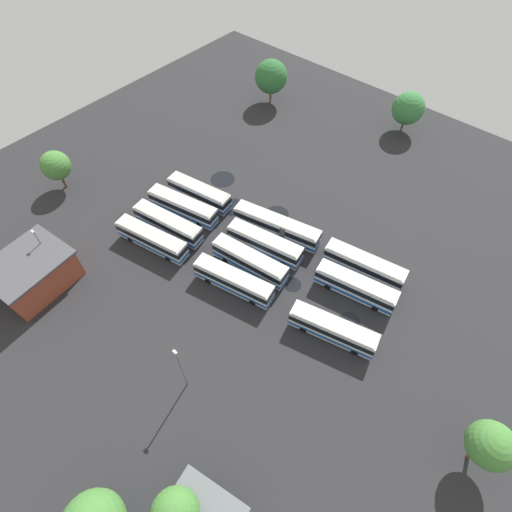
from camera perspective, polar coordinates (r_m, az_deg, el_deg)
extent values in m
plane|color=#28282B|center=(60.95, -0.02, -0.45)|extent=(108.91, 108.91, 0.00)
cube|color=silver|center=(60.19, 15.10, -1.26)|extent=(12.01, 4.34, 2.91)
cube|color=beige|center=(59.00, 15.41, -0.38)|extent=(11.52, 4.07, 0.14)
cube|color=black|center=(59.82, 15.20, -0.99)|extent=(12.08, 4.39, 0.93)
cube|color=#1E56A8|center=(60.82, 14.94, -1.71)|extent=(12.08, 4.39, 0.58)
cube|color=black|center=(60.45, 10.13, 1.37)|extent=(0.39, 1.98, 1.07)
cylinder|color=black|center=(60.86, 11.35, -1.27)|extent=(1.04, 0.46, 1.00)
cylinder|color=black|center=(62.22, 12.19, 0.16)|extent=(1.04, 0.46, 1.00)
cylinder|color=black|center=(60.34, 17.63, -4.13)|extent=(1.04, 0.46, 1.00)
cylinder|color=black|center=(61.72, 18.32, -2.62)|extent=(1.04, 0.46, 1.00)
cube|color=silver|center=(57.71, 13.97, -4.23)|extent=(11.66, 4.46, 2.91)
cube|color=beige|center=(56.48, 14.27, -3.38)|extent=(11.18, 4.18, 0.14)
cube|color=black|center=(57.33, 14.06, -3.97)|extent=(11.72, 4.50, 0.93)
cube|color=#1E56A8|center=(58.38, 13.82, -4.67)|extent=(11.72, 4.50, 0.58)
cube|color=black|center=(57.87, 8.91, -1.61)|extent=(0.42, 1.98, 1.07)
cylinder|color=black|center=(58.42, 10.16, -4.29)|extent=(1.04, 0.48, 1.00)
cylinder|color=black|center=(59.68, 11.03, -2.72)|extent=(1.04, 0.48, 1.00)
cylinder|color=black|center=(58.01, 16.55, -7.13)|extent=(1.04, 0.48, 1.00)
cylinder|color=black|center=(59.29, 17.27, -5.48)|extent=(1.04, 0.48, 1.00)
cube|color=silver|center=(53.65, 10.85, -10.18)|extent=(11.67, 5.09, 2.91)
cube|color=beige|center=(52.32, 11.10, -9.41)|extent=(11.18, 4.79, 0.14)
cube|color=black|center=(53.24, 10.92, -9.95)|extent=(11.74, 5.14, 0.93)
cube|color=#1E56A8|center=(54.36, 10.72, -10.57)|extent=(11.74, 5.14, 0.58)
cube|color=black|center=(53.66, 5.21, -7.59)|extent=(0.53, 1.95, 1.07)
cylinder|color=black|center=(54.47, 6.72, -10.33)|extent=(1.04, 0.53, 1.00)
cylinder|color=black|center=(55.52, 7.62, -8.47)|extent=(1.04, 0.53, 1.00)
cylinder|color=black|center=(54.22, 13.80, -13.12)|extent=(1.04, 0.53, 1.00)
cylinder|color=black|center=(55.27, 14.53, -11.18)|extent=(1.04, 0.53, 1.00)
cube|color=silver|center=(62.97, 2.94, 4.30)|extent=(14.28, 5.32, 2.91)
cube|color=beige|center=(61.85, 3.00, 5.24)|extent=(13.69, 5.01, 0.14)
cube|color=black|center=(62.63, 2.96, 4.59)|extent=(14.36, 5.37, 0.93)
cube|color=#1E56A8|center=(63.58, 2.91, 3.82)|extent=(14.36, 5.37, 0.58)
cube|color=black|center=(64.85, -2.64, 6.86)|extent=(0.48, 1.97, 1.07)
cube|color=#47474C|center=(62.57, 4.21, 3.79)|extent=(1.40, 2.62, 2.79)
cylinder|color=black|center=(64.57, -1.02, 4.30)|extent=(1.04, 0.50, 1.00)
cylinder|color=black|center=(65.89, -0.06, 5.58)|extent=(1.04, 0.50, 1.00)
cylinder|color=black|center=(62.21, 6.02, 1.40)|extent=(1.04, 0.50, 1.00)
cylinder|color=black|center=(63.57, 6.87, 2.78)|extent=(1.04, 0.50, 1.00)
cube|color=silver|center=(60.61, 1.26, 1.81)|extent=(12.11, 4.48, 2.91)
cube|color=beige|center=(59.43, 1.28, 2.74)|extent=(11.60, 4.20, 0.14)
cube|color=black|center=(60.25, 1.27, 2.09)|extent=(12.17, 4.53, 0.93)
cube|color=#1E56A8|center=(61.24, 1.24, 1.33)|extent=(12.17, 4.53, 0.58)
cube|color=black|center=(62.23, -3.50, 4.29)|extent=(0.41, 1.98, 1.07)
cylinder|color=black|center=(62.18, -2.22, 1.72)|extent=(1.04, 0.47, 1.00)
cylinder|color=black|center=(63.38, -1.15, 3.07)|extent=(1.04, 0.47, 1.00)
cylinder|color=black|center=(59.98, 3.76, -1.05)|extent=(1.04, 0.47, 1.00)
cylinder|color=black|center=(61.22, 4.75, 0.41)|extent=(1.04, 0.47, 1.00)
cube|color=silver|center=(58.57, -0.88, -0.70)|extent=(12.01, 3.89, 2.91)
cube|color=beige|center=(57.35, -0.90, 0.21)|extent=(11.52, 3.64, 0.14)
cube|color=black|center=(58.19, -0.89, -0.43)|extent=(12.07, 3.94, 0.93)
cube|color=#1E56A8|center=(59.22, -0.88, -1.17)|extent=(12.07, 3.94, 0.58)
cube|color=black|center=(60.40, -5.55, 2.10)|extent=(0.31, 1.99, 1.07)
cylinder|color=black|center=(60.38, -4.35, -0.59)|extent=(1.03, 0.42, 1.00)
cylinder|color=black|center=(61.44, -3.12, 0.81)|extent=(1.03, 0.42, 1.00)
cylinder|color=black|center=(57.91, 1.52, -3.78)|extent=(1.03, 0.42, 1.00)
cylinder|color=black|center=(59.01, 2.69, -2.27)|extent=(1.03, 0.42, 1.00)
cube|color=silver|center=(56.64, -3.18, -3.52)|extent=(12.08, 4.74, 2.91)
cube|color=beige|center=(55.38, -3.25, -2.64)|extent=(11.58, 4.45, 0.14)
cube|color=black|center=(56.25, -3.20, -3.25)|extent=(12.15, 4.79, 0.93)
cube|color=#1E56A8|center=(57.32, -3.15, -3.97)|extent=(12.15, 4.79, 0.58)
cube|color=black|center=(58.35, -8.19, -0.82)|extent=(0.46, 1.97, 1.07)
cylinder|color=black|center=(58.45, -6.78, -3.53)|extent=(1.04, 0.49, 1.00)
cylinder|color=black|center=(59.44, -5.60, -1.97)|extent=(1.04, 0.49, 1.00)
cylinder|color=black|center=(56.13, -0.49, -6.58)|extent=(1.04, 0.49, 1.00)
cylinder|color=black|center=(57.16, 0.62, -4.90)|extent=(1.04, 0.49, 1.00)
cube|color=silver|center=(68.63, -8.05, 8.83)|extent=(11.58, 4.18, 2.91)
cube|color=beige|center=(67.60, -8.20, 9.76)|extent=(11.10, 3.91, 0.14)
cube|color=black|center=(68.31, -8.10, 9.11)|extent=(11.64, 4.22, 0.93)
cube|color=#1E56A8|center=(69.19, -7.98, 8.34)|extent=(11.64, 4.22, 0.58)
cube|color=black|center=(71.23, -11.82, 10.71)|extent=(0.37, 1.98, 1.07)
cylinder|color=black|center=(70.70, -10.78, 8.52)|extent=(1.03, 0.45, 1.00)
cylinder|color=black|center=(71.86, -9.67, 9.61)|extent=(1.03, 0.45, 1.00)
cylinder|color=black|center=(67.25, -6.09, 6.44)|extent=(1.03, 0.45, 1.00)
cylinder|color=black|center=(68.47, -5.00, 7.61)|extent=(1.03, 0.45, 1.00)
cube|color=silver|center=(66.84, -10.32, 6.94)|extent=(12.32, 4.73, 2.91)
cube|color=beige|center=(65.78, -10.51, 7.87)|extent=(11.80, 4.44, 0.14)
cube|color=black|center=(66.51, -10.38, 7.22)|extent=(12.38, 4.78, 0.93)
cube|color=#1E56A8|center=(67.41, -10.22, 6.46)|extent=(12.38, 4.78, 0.58)
cube|color=black|center=(69.64, -14.44, 8.91)|extent=(0.45, 1.97, 1.07)
cylinder|color=black|center=(69.08, -13.22, 6.65)|extent=(1.04, 0.49, 1.00)
cylinder|color=black|center=(70.18, -12.12, 7.82)|extent=(1.04, 0.49, 1.00)
cylinder|color=black|center=(65.41, -8.09, 4.46)|extent=(1.04, 0.49, 1.00)
cylinder|color=black|center=(66.57, -7.00, 5.72)|extent=(1.04, 0.49, 1.00)
cube|color=silver|center=(64.69, -12.37, 4.51)|extent=(12.12, 4.19, 2.91)
cube|color=beige|center=(63.59, -12.60, 5.42)|extent=(11.62, 3.93, 0.14)
cube|color=black|center=(64.35, -12.44, 4.79)|extent=(12.19, 4.24, 0.93)
cube|color=#1E56A8|center=(65.28, -12.25, 4.03)|extent=(12.19, 4.24, 0.58)
cube|color=black|center=(67.63, -16.32, 6.74)|extent=(0.36, 1.98, 1.07)
cylinder|color=black|center=(67.13, -15.19, 4.37)|extent=(1.03, 0.45, 1.00)
cylinder|color=black|center=(68.07, -13.96, 5.59)|extent=(1.03, 0.45, 1.00)
cylinder|color=black|center=(63.27, -10.28, 1.83)|extent=(1.03, 0.45, 1.00)
cylinder|color=black|center=(64.27, -9.05, 3.15)|extent=(1.03, 0.45, 1.00)
cube|color=silver|center=(63.17, -14.55, 2.36)|extent=(12.13, 4.58, 2.91)
cube|color=beige|center=(62.04, -14.83, 3.26)|extent=(11.63, 4.30, 0.14)
cube|color=black|center=(62.82, -14.63, 2.63)|extent=(12.19, 4.62, 0.93)
cube|color=#1E56A8|center=(63.77, -14.40, 1.89)|extent=(12.19, 4.62, 0.58)
cube|color=black|center=(66.10, -18.59, 4.61)|extent=(0.43, 1.98, 1.07)
cylinder|color=black|center=(65.66, -17.38, 2.21)|extent=(1.04, 0.48, 1.00)
cylinder|color=black|center=(66.54, -16.15, 3.51)|extent=(1.04, 0.48, 1.00)
cylinder|color=black|center=(61.81, -12.35, -0.37)|extent=(1.04, 0.48, 1.00)
cylinder|color=black|center=(62.74, -11.12, 1.05)|extent=(1.04, 0.48, 1.00)
cube|color=#99422D|center=(64.60, -29.09, -2.15)|extent=(9.02, 10.75, 4.83)
cube|color=#4C4C51|center=(62.76, -30.00, -0.78)|extent=(9.57, 11.40, 0.36)
cube|color=black|center=(66.37, -25.40, 0.03)|extent=(1.80, 0.23, 2.20)
cylinder|color=#59595B|center=(47.87, -9.13, -28.06)|extent=(0.20, 0.20, 3.80)
cylinder|color=#59595B|center=(46.99, -1.27, -32.53)|extent=(0.20, 0.20, 3.80)
cylinder|color=slate|center=(48.11, -10.50, -15.60)|extent=(0.16, 0.16, 9.31)
cube|color=silver|center=(43.72, -11.44, -13.22)|extent=(0.56, 0.28, 0.20)
cylinder|color=slate|center=(64.75, -27.79, 0.81)|extent=(0.16, 0.16, 7.52)
cube|color=silver|center=(62.08, -29.14, 3.06)|extent=(0.56, 0.28, 0.20)
cylinder|color=brown|center=(88.86, 20.09, 17.05)|extent=(0.44, 0.44, 2.28)
sphere|color=#387A3D|center=(86.92, 20.80, 19.02)|extent=(6.11, 6.11, 6.11)
cylinder|color=brown|center=(92.45, 2.06, 21.80)|extent=(0.44, 0.44, 2.81)
sphere|color=#2D6B33|center=(90.35, 2.15, 24.11)|extent=(6.69, 6.69, 6.69)
cylinder|color=brown|center=(53.21, 28.58, -23.43)|extent=(0.44, 0.44, 3.60)
sphere|color=#478438|center=(49.83, 30.41, -22.18)|extent=(4.88, 4.88, 4.88)
cylinder|color=brown|center=(78.31, -25.68, 9.59)|extent=(0.44, 0.44, 2.68)
sphere|color=#478438|center=(76.28, -26.58, 11.43)|extent=(4.89, 4.89, 4.89)
cylinder|color=black|center=(58.51, 5.19, -4.07)|extent=(2.60, 2.60, 0.01)
cylinder|color=black|center=(56.71, 13.18, -8.98)|extent=(2.88, 2.88, 0.01)
cylinder|color=black|center=(68.23, -3.25, 6.95)|extent=(4.13, 4.13, 0.01)
cylinder|color=black|center=(67.07, 3.03, 5.95)|extent=(3.88, 3.88, 0.01)
cylinder|color=black|center=(73.37, -4.77, 10.81)|extent=(4.37, 4.37, 0.01)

